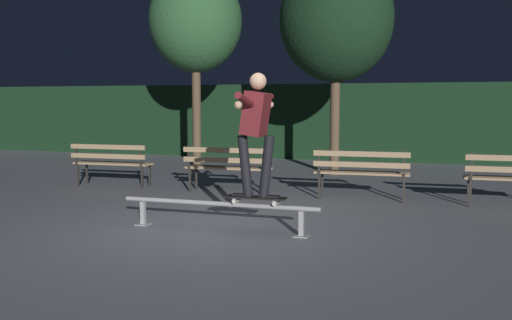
% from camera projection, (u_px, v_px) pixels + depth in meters
% --- Properties ---
extents(ground_plane, '(90.00, 90.00, 0.00)m').
position_uv_depth(ground_plane, '(219.00, 230.00, 7.32)').
color(ground_plane, slate).
extents(hedge_backdrop, '(24.00, 1.20, 2.19)m').
position_uv_depth(hedge_backdrop, '(342.00, 122.00, 16.53)').
color(hedge_backdrop, black).
rests_on(hedge_backdrop, ground).
extents(grind_rail, '(2.69, 0.18, 0.38)m').
position_uv_depth(grind_rail, '(218.00, 208.00, 7.27)').
color(grind_rail, '#9E9EA3').
rests_on(grind_rail, ground).
extents(skateboard, '(0.78, 0.20, 0.09)m').
position_uv_depth(skateboard, '(256.00, 198.00, 7.09)').
color(skateboard, black).
rests_on(skateboard, grind_rail).
extents(skateboarder, '(0.62, 1.41, 1.56)m').
position_uv_depth(skateboarder, '(256.00, 124.00, 7.00)').
color(skateboarder, black).
rests_on(skateboarder, skateboard).
extents(park_bench_leftmost, '(1.61, 0.47, 0.88)m').
position_uv_depth(park_bench_leftmost, '(111.00, 160.00, 10.99)').
color(park_bench_leftmost, '#282623').
rests_on(park_bench_leftmost, ground).
extents(park_bench_left_center, '(1.61, 0.47, 0.88)m').
position_uv_depth(park_bench_left_center, '(227.00, 164.00, 10.24)').
color(park_bench_left_center, '#282623').
rests_on(park_bench_left_center, ground).
extents(park_bench_right_center, '(1.61, 0.47, 0.88)m').
position_uv_depth(park_bench_right_center, '(361.00, 169.00, 9.50)').
color(park_bench_right_center, '#282623').
rests_on(park_bench_right_center, ground).
extents(tree_behind_benches, '(2.55, 2.55, 4.92)m').
position_uv_depth(tree_behind_benches, '(336.00, 20.00, 12.58)').
color(tree_behind_benches, brown).
rests_on(tree_behind_benches, ground).
extents(tree_far_left, '(2.32, 2.32, 4.97)m').
position_uv_depth(tree_far_left, '(196.00, 22.00, 14.00)').
color(tree_far_left, brown).
rests_on(tree_far_left, ground).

